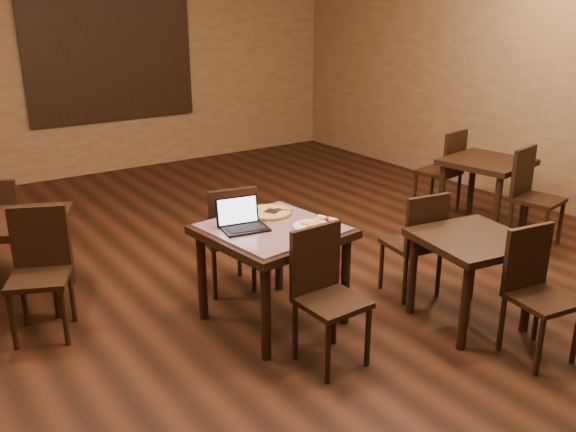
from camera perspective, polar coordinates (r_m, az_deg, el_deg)
ground at (r=4.80m, az=-0.11°, el=-9.22°), size 10.00×10.00×0.00m
wall_back at (r=8.84m, az=-19.38°, el=13.10°), size 8.00×0.02×3.00m
mural at (r=8.95m, az=-16.20°, el=13.80°), size 2.34×0.05×1.64m
tiled_table at (r=4.45m, az=-1.43°, el=-2.23°), size 1.02×1.02×0.76m
chair_main_near at (r=4.04m, az=3.43°, el=-6.71°), size 0.41×0.41×0.92m
chair_main_far at (r=4.99m, az=-5.47°, el=-1.60°), size 0.46×0.46×0.92m
laptop at (r=4.37m, az=-4.37°, el=-0.42°), size 0.35×0.30×0.22m
plate at (r=4.39m, az=2.25°, el=-0.98°), size 0.28×0.28×0.02m
pizza_slice at (r=4.38m, az=2.25°, el=-0.81°), size 0.24×0.24×0.02m
pizza_pan at (r=4.66m, az=-1.84°, el=0.19°), size 0.36×0.36×0.01m
pizza_whole at (r=4.65m, az=-1.84°, el=0.36°), size 0.34×0.34×0.02m
spatula at (r=4.65m, az=-1.50°, el=0.44°), size 0.22×0.28×0.01m
napkin_roll at (r=4.52m, az=3.77°, el=-0.27°), size 0.09×0.16×0.04m
other_table_a at (r=6.77m, az=18.04°, el=4.02°), size 0.92×0.92×0.74m
other_table_a_chair_near at (r=6.47m, az=21.78°, el=2.20°), size 0.48×0.48×0.96m
other_table_a_chair_far at (r=7.14m, az=14.52°, el=4.49°), size 0.48×0.48×0.96m
other_table_b at (r=5.19m, az=-24.06°, el=-1.50°), size 1.01×1.01×0.72m
other_table_b_chair_near at (r=4.72m, az=-22.18°, el=-4.21°), size 0.53×0.53×0.93m
other_table_c at (r=4.66m, az=16.85°, el=-3.18°), size 0.85×0.85×0.69m
other_table_c_chair_near at (r=4.43m, az=22.11°, el=-6.01°), size 0.44×0.44×0.90m
other_table_c_chair_far at (r=4.99m, az=12.05°, el=-2.12°), size 0.44×0.44×0.90m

